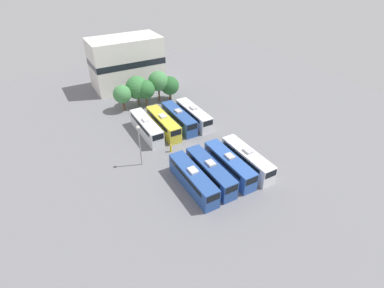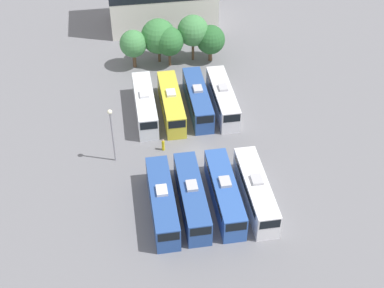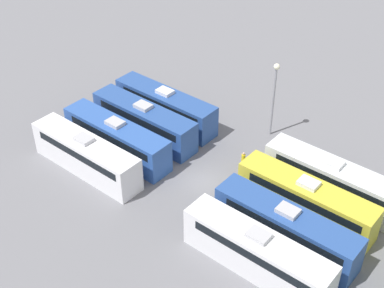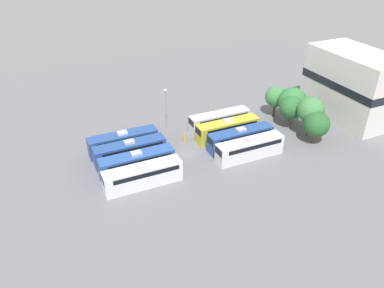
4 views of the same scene
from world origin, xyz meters
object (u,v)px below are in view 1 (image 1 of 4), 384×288
object	(u,v)px
bus_1	(210,171)
tree_2	(145,89)
bus_6	(179,118)
bus_2	(229,164)
worker_person	(171,148)
bus_7	(194,115)
tree_4	(170,86)
bus_5	(163,123)
depot_building	(126,62)
tree_1	(137,88)
tree_0	(122,94)
tree_3	(158,81)
bus_4	(146,127)
bus_0	(193,179)
bus_3	(247,159)
light_pole	(139,139)

from	to	relation	value
bus_1	tree_2	distance (m)	30.24
bus_1	bus_6	xyz separation A→B (m)	(3.73, 18.17, 0.00)
bus_2	tree_2	distance (m)	30.28
tree_2	worker_person	bearing A→B (deg)	-99.70
bus_7	tree_4	world-z (taller)	tree_4
bus_5	depot_building	xyz separation A→B (m)	(1.87, 26.01, 4.65)
bus_2	tree_1	world-z (taller)	tree_1
bus_1	worker_person	size ratio (longest dim) A/B	6.80
tree_0	tree_2	distance (m)	5.42
tree_3	bus_4	bearing A→B (deg)	-123.49
bus_0	tree_0	size ratio (longest dim) A/B	1.90
bus_5	worker_person	xyz separation A→B (m)	(-2.03, -7.47, -1.00)
bus_3	tree_1	bearing A→B (deg)	102.95
bus_0	tree_4	xyz separation A→B (m)	(11.14, 30.78, 1.82)
bus_1	bus_3	distance (m)	7.21
tree_1	bus_1	bearing A→B (deg)	-89.86
tree_2	bus_3	bearing A→B (deg)	-79.14
bus_3	bus_4	world-z (taller)	same
bus_5	tree_1	size ratio (longest dim) A/B	1.63
tree_0	tree_4	size ratio (longest dim) A/B	1.04
bus_3	bus_7	distance (m)	18.11
bus_5	worker_person	distance (m)	7.81
light_pole	tree_1	world-z (taller)	light_pole
bus_2	tree_1	distance (m)	31.78
tree_0	tree_2	bearing A→B (deg)	-4.57
bus_3	tree_2	bearing A→B (deg)	100.86
bus_2	bus_6	world-z (taller)	same
bus_0	tree_2	bearing A→B (deg)	81.18
bus_1	light_pole	xyz separation A→B (m)	(-8.07, 9.32, 3.47)
bus_6	bus_2	bearing A→B (deg)	-90.12
bus_0	tree_0	xyz separation A→B (m)	(-0.70, 30.74, 2.21)
bus_4	tree_4	bearing A→B (deg)	47.77
bus_0	bus_7	distance (m)	20.91
bus_6	tree_2	xyz separation A→B (m)	(-2.34, 11.94, 2.38)
tree_1	bus_2	bearing A→B (deg)	-83.16
bus_2	bus_5	xyz separation A→B (m)	(-3.66, 17.77, 0.00)
bus_7	bus_5	bearing A→B (deg)	-179.09
worker_person	tree_2	size ratio (longest dim) A/B	0.27
tree_4	bus_0	bearing A→B (deg)	-109.90
bus_7	worker_person	bearing A→B (deg)	-140.39
tree_2	light_pole	bearing A→B (deg)	-114.47
bus_5	tree_1	distance (m)	13.93
bus_7	light_pole	bearing A→B (deg)	-150.62
bus_0	bus_1	xyz separation A→B (m)	(3.31, 0.20, 0.00)
tree_4	worker_person	bearing A→B (deg)	-115.86
worker_person	bus_2	bearing A→B (deg)	-61.08
tree_3	tree_2	bearing A→B (deg)	-163.29
bus_3	tree_0	world-z (taller)	tree_0
bus_6	depot_building	bearing A→B (deg)	94.09
bus_6	tree_4	xyz separation A→B (m)	(4.10, 12.41, 1.82)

